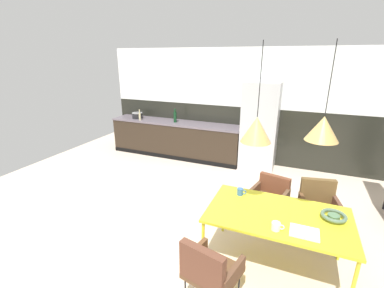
% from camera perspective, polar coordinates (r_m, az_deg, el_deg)
% --- Properties ---
extents(ground_plane, '(9.13, 9.13, 0.00)m').
position_cam_1_polar(ground_plane, '(4.02, 1.48, -18.70)').
color(ground_plane, beige).
extents(back_wall_splashback_dark, '(7.02, 0.12, 1.31)m').
position_cam_1_polar(back_wall_splashback_dark, '(6.43, 11.56, 2.07)').
color(back_wall_splashback_dark, black).
rests_on(back_wall_splashback_dark, ground).
extents(back_wall_panel_upper, '(7.02, 0.12, 1.31)m').
position_cam_1_polar(back_wall_panel_upper, '(6.19, 12.35, 13.79)').
color(back_wall_panel_upper, silver).
rests_on(back_wall_panel_upper, back_wall_splashback_dark).
extents(kitchen_counter, '(3.35, 0.63, 0.88)m').
position_cam_1_polar(kitchen_counter, '(6.68, -3.61, 1.13)').
color(kitchen_counter, black).
rests_on(kitchen_counter, ground).
extents(refrigerator_column, '(0.75, 0.60, 1.93)m').
position_cam_1_polar(refrigerator_column, '(5.95, 14.40, 3.63)').
color(refrigerator_column, '#ADAFB2').
rests_on(refrigerator_column, ground).
extents(dining_table, '(1.57, 0.92, 0.72)m').
position_cam_1_polar(dining_table, '(3.26, 18.02, -14.82)').
color(dining_table, gold).
rests_on(dining_table, ground).
extents(armchair_by_stool, '(0.57, 0.57, 0.73)m').
position_cam_1_polar(armchair_by_stool, '(4.15, 16.68, -10.22)').
color(armchair_by_stool, brown).
rests_on(armchair_by_stool, ground).
extents(armchair_facing_counter, '(0.57, 0.57, 0.82)m').
position_cam_1_polar(armchair_facing_counter, '(2.76, 3.62, -25.32)').
color(armchair_facing_counter, brown).
rests_on(armchair_facing_counter, ground).
extents(armchair_far_side, '(0.56, 0.55, 0.81)m').
position_cam_1_polar(armchair_far_side, '(4.10, 25.66, -11.26)').
color(armchair_far_side, brown).
rests_on(armchair_far_side, ground).
extents(fruit_bowl, '(0.27, 0.27, 0.07)m').
position_cam_1_polar(fruit_bowl, '(3.36, 28.31, -13.54)').
color(fruit_bowl, '#4C704C').
rests_on(fruit_bowl, dining_table).
extents(open_book, '(0.28, 0.23, 0.02)m').
position_cam_1_polar(open_book, '(3.03, 23.13, -17.16)').
color(open_book, white).
rests_on(open_book, dining_table).
extents(mug_glass_clear, '(0.13, 0.09, 0.08)m').
position_cam_1_polar(mug_glass_clear, '(2.96, 17.74, -16.58)').
color(mug_glass_clear, white).
rests_on(mug_glass_clear, dining_table).
extents(mug_dark_espresso, '(0.12, 0.08, 0.09)m').
position_cam_1_polar(mug_dark_espresso, '(3.50, 10.41, -10.10)').
color(mug_dark_espresso, '#335B93').
rests_on(mug_dark_espresso, dining_table).
extents(cooking_pot, '(0.27, 0.27, 0.17)m').
position_cam_1_polar(cooking_pot, '(7.07, -11.74, 6.07)').
color(cooking_pot, black).
rests_on(cooking_pot, kitchen_counter).
extents(bottle_oil_tall, '(0.06, 0.06, 0.27)m').
position_cam_1_polar(bottle_oil_tall, '(6.84, -11.22, 5.96)').
color(bottle_oil_tall, tan).
rests_on(bottle_oil_tall, kitchen_counter).
extents(bottle_vinegar_dark, '(0.08, 0.08, 0.33)m').
position_cam_1_polar(bottle_vinegar_dark, '(6.49, -3.68, 5.93)').
color(bottle_vinegar_dark, '#0F3319').
rests_on(bottle_vinegar_dark, kitchen_counter).
extents(pendant_lamp_over_table_near, '(0.32, 0.32, 1.02)m').
position_cam_1_polar(pendant_lamp_over_table_near, '(2.88, 13.74, 3.06)').
color(pendant_lamp_over_table_near, black).
extents(pendant_lamp_over_table_far, '(0.32, 0.32, 0.94)m').
position_cam_1_polar(pendant_lamp_over_table_far, '(2.86, 26.44, 3.01)').
color(pendant_lamp_over_table_far, black).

